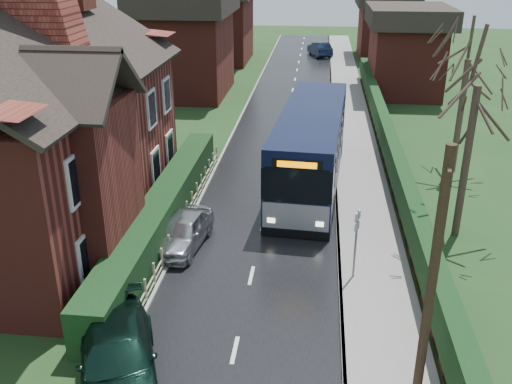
# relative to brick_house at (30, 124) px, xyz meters

# --- Properties ---
(ground) EXTENTS (140.00, 140.00, 0.00)m
(ground) POSITION_rel_brick_house_xyz_m (8.73, -4.78, -4.38)
(ground) COLOR #243F1B
(ground) RESTS_ON ground
(road) EXTENTS (6.00, 100.00, 0.02)m
(road) POSITION_rel_brick_house_xyz_m (8.73, 5.22, -4.37)
(road) COLOR black
(road) RESTS_ON ground
(pavement) EXTENTS (2.50, 100.00, 0.14)m
(pavement) POSITION_rel_brick_house_xyz_m (12.98, 5.22, -4.31)
(pavement) COLOR slate
(pavement) RESTS_ON ground
(kerb_right) EXTENTS (0.12, 100.00, 0.14)m
(kerb_right) POSITION_rel_brick_house_xyz_m (11.78, 5.22, -4.31)
(kerb_right) COLOR gray
(kerb_right) RESTS_ON ground
(kerb_left) EXTENTS (0.12, 100.00, 0.10)m
(kerb_left) POSITION_rel_brick_house_xyz_m (5.68, 5.22, -4.33)
(kerb_left) COLOR gray
(kerb_left) RESTS_ON ground
(front_hedge) EXTENTS (1.20, 16.00, 1.60)m
(front_hedge) POSITION_rel_brick_house_xyz_m (4.83, 0.22, -3.58)
(front_hedge) COLOR black
(front_hedge) RESTS_ON ground
(picket_fence) EXTENTS (0.10, 16.00, 0.90)m
(picket_fence) POSITION_rel_brick_house_xyz_m (5.58, 0.22, -3.93)
(picket_fence) COLOR tan
(picket_fence) RESTS_ON ground
(right_wall_hedge) EXTENTS (0.60, 50.00, 1.80)m
(right_wall_hedge) POSITION_rel_brick_house_xyz_m (14.53, 5.22, -3.36)
(right_wall_hedge) COLOR maroon
(right_wall_hedge) RESTS_ON ground
(brick_house) EXTENTS (9.30, 14.60, 10.30)m
(brick_house) POSITION_rel_brick_house_xyz_m (0.00, 0.00, 0.00)
(brick_house) COLOR maroon
(brick_house) RESTS_ON ground
(bus) EXTENTS (3.56, 12.04, 3.61)m
(bus) POSITION_rel_brick_house_xyz_m (10.53, 5.96, -2.59)
(bus) COLOR black
(bus) RESTS_ON ground
(car_silver) EXTENTS (1.98, 3.92, 1.28)m
(car_silver) POSITION_rel_brick_house_xyz_m (5.93, -0.92, -3.73)
(car_silver) COLOR #BDBCC2
(car_silver) RESTS_ON ground
(car_green) EXTENTS (3.65, 5.33, 1.43)m
(car_green) POSITION_rel_brick_house_xyz_m (5.88, -8.25, -3.66)
(car_green) COLOR black
(car_green) RESTS_ON ground
(car_distant) EXTENTS (2.77, 4.60, 1.43)m
(car_distant) POSITION_rel_brick_house_xyz_m (10.73, 40.98, -3.66)
(car_distant) COLOR #101B32
(car_distant) RESTS_ON ground
(bus_stop_sign) EXTENTS (0.21, 0.38, 2.61)m
(bus_stop_sign) POSITION_rel_brick_house_xyz_m (12.23, -2.62, -2.65)
(bus_stop_sign) COLOR slate
(bus_stop_sign) RESTS_ON ground
(telegraph_pole) EXTENTS (0.23, 0.88, 6.80)m
(telegraph_pole) POSITION_rel_brick_house_xyz_m (13.53, -8.17, -0.94)
(telegraph_pole) COLOR black
(telegraph_pole) RESTS_ON ground
(tree_right_near) EXTENTS (3.95, 3.95, 8.53)m
(tree_right_near) POSITION_rel_brick_house_xyz_m (16.42, 1.21, 2.00)
(tree_right_near) COLOR #36271F
(tree_right_near) RESTS_ON ground
(tree_right_far) EXTENTS (4.17, 4.17, 8.06)m
(tree_right_far) POSITION_rel_brick_house_xyz_m (17.73, 8.40, 1.64)
(tree_right_far) COLOR #3D2F24
(tree_right_far) RESTS_ON ground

